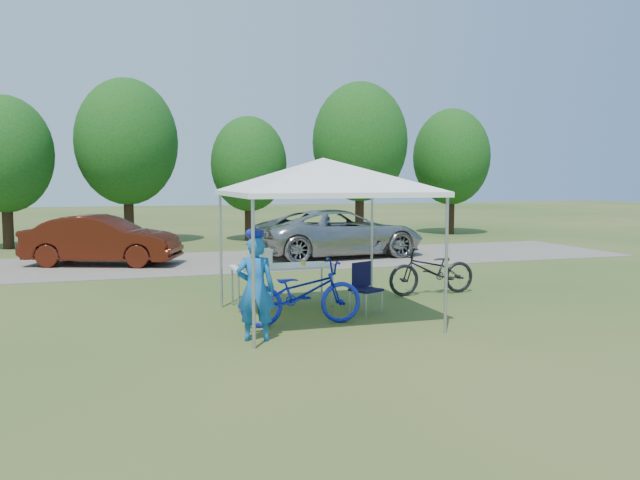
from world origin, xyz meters
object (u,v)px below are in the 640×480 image
at_px(folding_chair, 364,283).
at_px(cooler, 260,258).
at_px(bike_blue, 301,293).
at_px(folding_table, 282,268).
at_px(sedan, 102,240).
at_px(cyclist, 255,289).
at_px(minivan, 340,233).
at_px(bike_dark, 432,270).

relative_size(folding_chair, cooler, 2.02).
distance_m(folding_chair, bike_blue, 1.46).
relative_size(folding_table, bike_blue, 0.93).
bearing_deg(sedan, cyclist, -145.70).
bearing_deg(folding_chair, folding_table, 117.51).
height_order(folding_table, cyclist, cyclist).
bearing_deg(cyclist, bike_blue, -125.11).
bearing_deg(minivan, cooler, 144.31).
relative_size(folding_table, cyclist, 1.21).
bearing_deg(cooler, cyclist, -103.47).
height_order(cyclist, bike_dark, cyclist).
bearing_deg(bike_dark, folding_table, -87.51).
bearing_deg(cooler, minivan, 59.68).
bearing_deg(minivan, sedan, 83.17).
relative_size(cyclist, minivan, 0.30).
bearing_deg(sedan, folding_chair, -129.84).
xyz_separation_m(cooler, sedan, (-2.95, 6.96, -0.22)).
bearing_deg(cyclist, minivan, -100.99).
bearing_deg(cooler, sedan, 113.00).
height_order(cyclist, minivan, cyclist).
height_order(cooler, cyclist, cyclist).
distance_m(folding_table, cooler, 0.47).
relative_size(cyclist, bike_blue, 0.77).
bearing_deg(sedan, bike_dark, -115.55).
xyz_separation_m(cooler, minivan, (3.97, 6.78, -0.19)).
relative_size(cooler, bike_blue, 0.22).
bearing_deg(cooler, bike_blue, -77.38).
bearing_deg(cyclist, folding_chair, -133.34).
xyz_separation_m(bike_blue, minivan, (3.61, 8.36, 0.21)).
height_order(folding_table, sedan, sedan).
height_order(folding_table, minivan, minivan).
height_order(cooler, bike_blue, cooler).
distance_m(folding_table, cyclist, 2.54).
distance_m(folding_chair, cyclist, 2.64).
bearing_deg(bike_dark, minivan, 175.93).
bearing_deg(folding_chair, bike_dark, 6.50).
bearing_deg(folding_table, sedan, 115.91).
bearing_deg(minivan, bike_blue, 151.28).
xyz_separation_m(cyclist, bike_blue, (0.91, 0.75, -0.24)).
distance_m(cyclist, minivan, 10.18).
bearing_deg(bike_blue, cooler, 14.12).
height_order(cyclist, bike_blue, cyclist).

